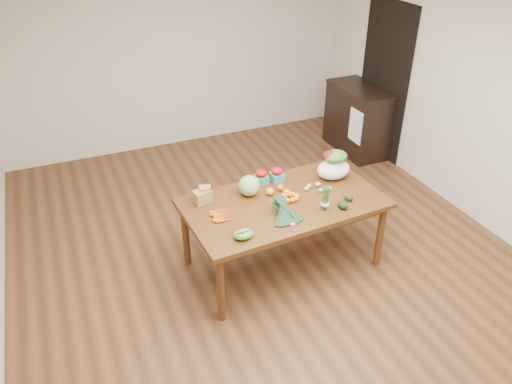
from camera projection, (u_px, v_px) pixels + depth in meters
name	position (u px, v px, depth m)	size (l,w,h in m)	color
floor	(264.00, 255.00, 5.22)	(6.00, 6.00, 0.00)	brown
room_walls	(266.00, 137.00, 4.51)	(5.02, 6.02, 2.70)	silver
dining_table	(283.00, 233.00, 4.91)	(1.87, 1.04, 0.75)	#503112
doorway_dark	(384.00, 81.00, 6.76)	(0.02, 1.00, 2.10)	black
cabinet	(357.00, 119.00, 7.08)	(0.52, 1.02, 0.94)	black
dish_towel	(356.00, 126.00, 6.69)	(0.02, 0.28, 0.45)	white
paper_bag	(202.00, 195.00, 4.65)	(0.21, 0.18, 0.15)	#9B7845
cabbage	(249.00, 186.00, 4.76)	(0.20, 0.20, 0.20)	#99B266
strawberry_basket_a	(261.00, 178.00, 4.98)	(0.12, 0.12, 0.11)	#B00D0B
strawberry_basket_b	(277.00, 176.00, 5.01)	(0.13, 0.13, 0.11)	red
orange_a	(270.00, 192.00, 4.78)	(0.08, 0.08, 0.08)	#FF9B0F
orange_b	(280.00, 188.00, 4.86)	(0.07, 0.07, 0.07)	orange
orange_c	(286.00, 192.00, 4.78)	(0.07, 0.07, 0.07)	orange
mandarin_cluster	(290.00, 195.00, 4.72)	(0.18, 0.18, 0.09)	orange
carrots	(223.00, 215.00, 4.49)	(0.22, 0.22, 0.03)	#E55913
snap_pea_bag	(243.00, 234.00, 4.19)	(0.17, 0.13, 0.08)	#5A9131
kale_bunch	(287.00, 212.00, 4.40)	(0.32, 0.40, 0.16)	black
asparagus_bundle	(325.00, 198.00, 4.52)	(0.08, 0.08, 0.25)	#3F6D32
potato_a	(306.00, 189.00, 4.87)	(0.05, 0.04, 0.04)	#D4B87A
potato_b	(321.00, 190.00, 4.84)	(0.05, 0.04, 0.04)	tan
potato_c	(318.00, 184.00, 4.93)	(0.06, 0.05, 0.05)	#D7AE7C
potato_d	(309.00, 186.00, 4.91)	(0.05, 0.05, 0.05)	tan
potato_e	(329.00, 188.00, 4.87)	(0.05, 0.04, 0.04)	#DEC180
avocado_a	(343.00, 205.00, 4.58)	(0.07, 0.11, 0.07)	black
avocado_b	(348.00, 197.00, 4.71)	(0.06, 0.10, 0.06)	black
salad_bag	(334.00, 166.00, 5.02)	(0.35, 0.26, 0.27)	white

